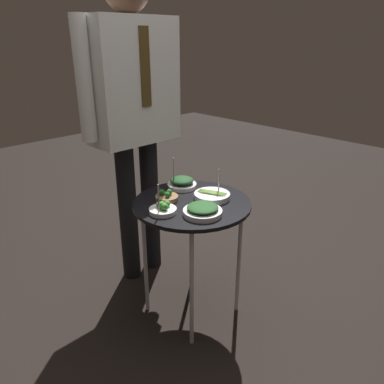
% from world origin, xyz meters
% --- Properties ---
extents(ground_plane, '(8.00, 8.00, 0.00)m').
position_xyz_m(ground_plane, '(0.00, 0.00, 0.00)').
color(ground_plane, black).
extents(serving_cart, '(0.56, 0.56, 0.64)m').
position_xyz_m(serving_cart, '(0.00, 0.00, 0.58)').
color(serving_cart, black).
rests_on(serving_cart, ground_plane).
extents(bowl_asparagus_front_center, '(0.17, 0.17, 0.14)m').
position_xyz_m(bowl_asparagus_front_center, '(0.10, -0.04, 0.65)').
color(bowl_asparagus_front_center, silver).
rests_on(bowl_asparagus_front_center, serving_cart).
extents(bowl_broccoli_near_rim, '(0.11, 0.11, 0.05)m').
position_xyz_m(bowl_broccoli_near_rim, '(-0.07, 0.10, 0.65)').
color(bowl_broccoli_near_rim, brown).
rests_on(bowl_broccoli_near_rim, serving_cart).
extents(bowl_spinach_center, '(0.15, 0.15, 0.16)m').
position_xyz_m(bowl_spinach_center, '(0.09, 0.17, 0.66)').
color(bowl_spinach_center, silver).
rests_on(bowl_spinach_center, serving_cart).
extents(bowl_spinach_mid_right, '(0.17, 0.17, 0.05)m').
position_xyz_m(bowl_spinach_mid_right, '(-0.07, -0.13, 0.66)').
color(bowl_spinach_mid_right, silver).
rests_on(bowl_spinach_mid_right, serving_cart).
extents(bowl_broccoli_back_left, '(0.12, 0.12, 0.15)m').
position_xyz_m(bowl_broccoli_back_left, '(-0.18, 0.01, 0.65)').
color(bowl_broccoli_back_left, white).
rests_on(bowl_broccoli_back_left, serving_cart).
extents(waiter_figure, '(0.62, 0.23, 1.68)m').
position_xyz_m(waiter_figure, '(0.04, 0.48, 1.07)').
color(waiter_figure, black).
rests_on(waiter_figure, ground_plane).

